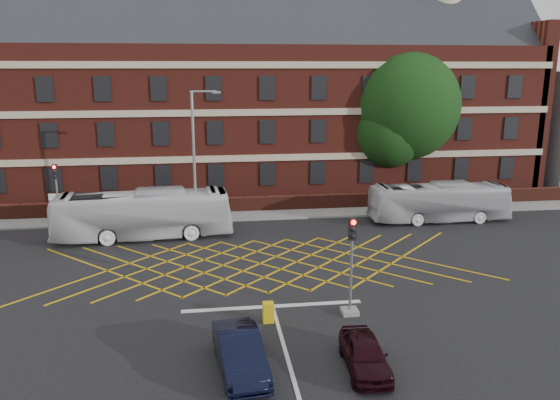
{
  "coord_description": "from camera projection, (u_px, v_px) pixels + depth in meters",
  "views": [
    {
      "loc": [
        -2.69,
        -25.7,
        10.29
      ],
      "look_at": [
        1.02,
        1.5,
        3.63
      ],
      "focal_mm": 35.0,
      "sensor_mm": 36.0,
      "label": 1
    }
  ],
  "objects": [
    {
      "name": "deciduous_tree",
      "position": [
        403.0,
        113.0,
        44.69
      ],
      "size": [
        9.09,
        9.09,
        11.82
      ],
      "color": "black",
      "rests_on": "ground"
    },
    {
      "name": "bus_right",
      "position": [
        439.0,
        202.0,
        37.33
      ],
      "size": [
        9.6,
        2.35,
        2.67
      ],
      "primitive_type": "imported",
      "rotation": [
        0.0,
        0.0,
        1.56
      ],
      "color": "silver",
      "rests_on": "ground"
    },
    {
      "name": "car_maroon",
      "position": [
        365.0,
        354.0,
        18.99
      ],
      "size": [
        1.59,
        3.56,
        1.19
      ],
      "primitive_type": "imported",
      "rotation": [
        0.0,
        0.0,
        -0.06
      ],
      "color": "black",
      "rests_on": "ground"
    },
    {
      "name": "box_junction_hatching",
      "position": [
        260.0,
        263.0,
        29.45
      ],
      "size": [
        8.22,
        8.22,
        0.02
      ],
      "primitive_type": "cube",
      "rotation": [
        0.0,
        0.0,
        0.79
      ],
      "color": "#CC990C",
      "rests_on": "ground"
    },
    {
      "name": "bus_left",
      "position": [
        143.0,
        214.0,
        33.57
      ],
      "size": [
        10.96,
        3.24,
        3.01
      ],
      "primitive_type": "imported",
      "rotation": [
        0.0,
        0.0,
        1.64
      ],
      "color": "silver",
      "rests_on": "ground"
    },
    {
      "name": "ground",
      "position": [
        264.0,
        277.0,
        27.52
      ],
      "size": [
        120.0,
        120.0,
        0.0
      ],
      "primitive_type": "plane",
      "color": "black",
      "rests_on": "ground"
    },
    {
      "name": "car_navy",
      "position": [
        240.0,
        353.0,
        18.88
      ],
      "size": [
        1.91,
        4.35,
        1.39
      ],
      "primitive_type": "imported",
      "rotation": [
        0.0,
        0.0,
        0.11
      ],
      "color": "black",
      "rests_on": "ground"
    },
    {
      "name": "traffic_light_near",
      "position": [
        351.0,
        275.0,
        23.04
      ],
      "size": [
        0.7,
        0.7,
        4.27
      ],
      "color": "slate",
      "rests_on": "ground"
    },
    {
      "name": "centre_line",
      "position": [
        297.0,
        390.0,
        17.89
      ],
      "size": [
        0.15,
        14.0,
        0.02
      ],
      "primitive_type": "cube",
      "color": "silver",
      "rests_on": "ground"
    },
    {
      "name": "utility_cabinet",
      "position": [
        268.0,
        312.0,
        22.62
      ],
      "size": [
        0.45,
        0.41,
        0.84
      ],
      "primitive_type": "cube",
      "color": "gold",
      "rests_on": "ground"
    },
    {
      "name": "street_lamp",
      "position": [
        196.0,
        186.0,
        34.25
      ],
      "size": [
        2.25,
        1.0,
        8.95
      ],
      "color": "slate",
      "rests_on": "ground"
    },
    {
      "name": "boundary_wall",
      "position": [
        245.0,
        205.0,
        39.91
      ],
      "size": [
        56.0,
        0.5,
        1.1
      ],
      "primitive_type": "cube",
      "color": "#4E1E14",
      "rests_on": "ground"
    },
    {
      "name": "far_pavement",
      "position": [
        246.0,
        215.0,
        39.06
      ],
      "size": [
        60.0,
        3.0,
        0.12
      ],
      "primitive_type": "cube",
      "color": "slate",
      "rests_on": "ground"
    },
    {
      "name": "victorian_building",
      "position": [
        239.0,
        97.0,
        46.89
      ],
      "size": [
        51.0,
        12.17,
        20.4
      ],
      "color": "maroon",
      "rests_on": "ground"
    },
    {
      "name": "direction_signs",
      "position": [
        58.0,
        204.0,
        36.53
      ],
      "size": [
        1.1,
        0.16,
        2.2
      ],
      "color": "gray",
      "rests_on": "ground"
    },
    {
      "name": "stop_line",
      "position": [
        272.0,
        306.0,
        24.15
      ],
      "size": [
        8.0,
        0.3,
        0.02
      ],
      "primitive_type": "cube",
      "color": "silver",
      "rests_on": "ground"
    },
    {
      "name": "traffic_light_far",
      "position": [
        58.0,
        202.0,
        35.51
      ],
      "size": [
        0.7,
        0.7,
        4.27
      ],
      "color": "slate",
      "rests_on": "ground"
    }
  ]
}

